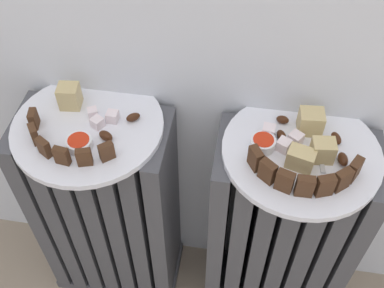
% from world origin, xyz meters
% --- Properties ---
extents(radiator_left, '(0.32, 0.17, 0.58)m').
position_xyz_m(radiator_left, '(-0.20, 0.28, 0.28)').
color(radiator_left, '#47474C').
rests_on(radiator_left, ground_plane).
extents(radiator_right, '(0.32, 0.17, 0.58)m').
position_xyz_m(radiator_right, '(0.20, 0.28, 0.28)').
color(radiator_right, '#47474C').
rests_on(radiator_right, ground_plane).
extents(plate_left, '(0.29, 0.29, 0.01)m').
position_xyz_m(plate_left, '(-0.20, 0.28, 0.58)').
color(plate_left, white).
rests_on(plate_left, radiator_left).
extents(plate_right, '(0.29, 0.29, 0.01)m').
position_xyz_m(plate_right, '(0.20, 0.28, 0.58)').
color(plate_right, white).
rests_on(plate_right, radiator_right).
extents(dark_cake_slice_left_0, '(0.02, 0.03, 0.04)m').
position_xyz_m(dark_cake_slice_left_0, '(-0.29, 0.26, 0.61)').
color(dark_cake_slice_left_0, '#472B19').
rests_on(dark_cake_slice_left_0, plate_left).
extents(dark_cake_slice_left_1, '(0.03, 0.03, 0.04)m').
position_xyz_m(dark_cake_slice_left_1, '(-0.28, 0.23, 0.61)').
color(dark_cake_slice_left_1, '#472B19').
rests_on(dark_cake_slice_left_1, plate_left).
extents(dark_cake_slice_left_2, '(0.03, 0.02, 0.04)m').
position_xyz_m(dark_cake_slice_left_2, '(-0.25, 0.20, 0.61)').
color(dark_cake_slice_left_2, '#472B19').
rests_on(dark_cake_slice_left_2, plate_left).
extents(dark_cake_slice_left_3, '(0.03, 0.02, 0.04)m').
position_xyz_m(dark_cake_slice_left_3, '(-0.21, 0.19, 0.61)').
color(dark_cake_slice_left_3, '#472B19').
rests_on(dark_cake_slice_left_3, plate_left).
extents(dark_cake_slice_left_4, '(0.03, 0.02, 0.04)m').
position_xyz_m(dark_cake_slice_left_4, '(-0.17, 0.19, 0.61)').
color(dark_cake_slice_left_4, '#472B19').
rests_on(dark_cake_slice_left_4, plate_left).
extents(dark_cake_slice_left_5, '(0.03, 0.03, 0.04)m').
position_xyz_m(dark_cake_slice_left_5, '(-0.14, 0.21, 0.61)').
color(dark_cake_slice_left_5, '#472B19').
rests_on(dark_cake_slice_left_5, plate_left).
extents(marble_cake_slice_left_0, '(0.04, 0.04, 0.05)m').
position_xyz_m(marble_cake_slice_left_0, '(-0.24, 0.32, 0.61)').
color(marble_cake_slice_left_0, tan).
rests_on(marble_cake_slice_left_0, plate_left).
extents(turkish_delight_left_0, '(0.02, 0.02, 0.02)m').
position_xyz_m(turkish_delight_left_0, '(-0.15, 0.30, 0.60)').
color(turkish_delight_left_0, white).
rests_on(turkish_delight_left_0, plate_left).
extents(turkish_delight_left_1, '(0.03, 0.03, 0.02)m').
position_xyz_m(turkish_delight_left_1, '(-0.18, 0.28, 0.60)').
color(turkish_delight_left_1, white).
rests_on(turkish_delight_left_1, plate_left).
extents(turkish_delight_left_2, '(0.02, 0.02, 0.02)m').
position_xyz_m(turkish_delight_left_2, '(-0.19, 0.30, 0.60)').
color(turkish_delight_left_2, white).
rests_on(turkish_delight_left_2, plate_left).
extents(medjool_date_left_0, '(0.03, 0.03, 0.02)m').
position_xyz_m(medjool_date_left_0, '(-0.15, 0.25, 0.60)').
color(medjool_date_left_0, '#3D1E0F').
rests_on(medjool_date_left_0, plate_left).
extents(medjool_date_left_1, '(0.03, 0.03, 0.02)m').
position_xyz_m(medjool_date_left_1, '(-0.12, 0.30, 0.60)').
color(medjool_date_left_1, '#3D1E0F').
rests_on(medjool_date_left_1, plate_left).
extents(jam_bowl_left, '(0.05, 0.05, 0.02)m').
position_xyz_m(jam_bowl_left, '(-0.20, 0.22, 0.60)').
color(jam_bowl_left, white).
rests_on(jam_bowl_left, plate_left).
extents(dark_cake_slice_right_0, '(0.03, 0.03, 0.04)m').
position_xyz_m(dark_cake_slice_right_0, '(0.12, 0.23, 0.61)').
color(dark_cake_slice_right_0, '#472B19').
rests_on(dark_cake_slice_right_0, plate_right).
extents(dark_cake_slice_right_1, '(0.03, 0.03, 0.04)m').
position_xyz_m(dark_cake_slice_right_1, '(0.14, 0.21, 0.61)').
color(dark_cake_slice_right_1, '#472B19').
rests_on(dark_cake_slice_right_1, plate_right).
extents(dark_cake_slice_right_2, '(0.03, 0.02, 0.04)m').
position_xyz_m(dark_cake_slice_right_2, '(0.17, 0.19, 0.61)').
color(dark_cake_slice_right_2, '#472B19').
rests_on(dark_cake_slice_right_2, plate_right).
extents(dark_cake_slice_right_3, '(0.03, 0.02, 0.04)m').
position_xyz_m(dark_cake_slice_right_3, '(0.20, 0.18, 0.61)').
color(dark_cake_slice_right_3, '#472B19').
rests_on(dark_cake_slice_right_3, plate_right).
extents(dark_cake_slice_right_4, '(0.03, 0.02, 0.04)m').
position_xyz_m(dark_cake_slice_right_4, '(0.23, 0.19, 0.61)').
color(dark_cake_slice_right_4, '#472B19').
rests_on(dark_cake_slice_right_4, plate_right).
extents(dark_cake_slice_right_5, '(0.03, 0.03, 0.04)m').
position_xyz_m(dark_cake_slice_right_5, '(0.26, 0.21, 0.61)').
color(dark_cake_slice_right_5, '#472B19').
rests_on(dark_cake_slice_right_5, plate_right).
extents(dark_cake_slice_right_6, '(0.03, 0.03, 0.04)m').
position_xyz_m(dark_cake_slice_right_6, '(0.28, 0.23, 0.61)').
color(dark_cake_slice_right_6, '#472B19').
rests_on(dark_cake_slice_right_6, plate_right).
extents(marble_cake_slice_right_0, '(0.05, 0.04, 0.04)m').
position_xyz_m(marble_cake_slice_right_0, '(0.21, 0.33, 0.61)').
color(marble_cake_slice_right_0, tan).
rests_on(marble_cake_slice_right_0, plate_right).
extents(marble_cake_slice_right_1, '(0.05, 0.04, 0.04)m').
position_xyz_m(marble_cake_slice_right_1, '(0.19, 0.24, 0.61)').
color(marble_cake_slice_right_1, tan).
rests_on(marble_cake_slice_right_1, plate_right).
extents(marble_cake_slice_right_2, '(0.04, 0.04, 0.04)m').
position_xyz_m(marble_cake_slice_right_2, '(0.23, 0.27, 0.61)').
color(marble_cake_slice_right_2, tan).
rests_on(marble_cake_slice_right_2, plate_right).
extents(turkish_delight_right_0, '(0.02, 0.02, 0.02)m').
position_xyz_m(turkish_delight_right_0, '(0.14, 0.31, 0.60)').
color(turkish_delight_right_0, white).
rests_on(turkish_delight_right_0, plate_right).
extents(turkish_delight_right_1, '(0.03, 0.03, 0.02)m').
position_xyz_m(turkish_delight_right_1, '(0.19, 0.30, 0.60)').
color(turkish_delight_right_1, white).
rests_on(turkish_delight_right_1, plate_right).
extents(turkish_delight_right_2, '(0.03, 0.03, 0.02)m').
position_xyz_m(turkish_delight_right_2, '(0.17, 0.28, 0.60)').
color(turkish_delight_right_2, white).
rests_on(turkish_delight_right_2, plate_right).
extents(medjool_date_right_0, '(0.03, 0.02, 0.02)m').
position_xyz_m(medjool_date_right_0, '(0.16, 0.34, 0.60)').
color(medjool_date_right_0, '#3D1E0F').
rests_on(medjool_date_right_0, plate_right).
extents(medjool_date_right_1, '(0.02, 0.03, 0.02)m').
position_xyz_m(medjool_date_right_1, '(0.27, 0.26, 0.60)').
color(medjool_date_right_1, '#3D1E0F').
rests_on(medjool_date_right_1, plate_right).
extents(medjool_date_right_2, '(0.02, 0.03, 0.01)m').
position_xyz_m(medjool_date_right_2, '(0.16, 0.30, 0.60)').
color(medjool_date_right_2, '#3D1E0F').
rests_on(medjool_date_right_2, plate_right).
extents(medjool_date_right_3, '(0.02, 0.03, 0.02)m').
position_xyz_m(medjool_date_right_3, '(0.26, 0.31, 0.60)').
color(medjool_date_right_3, '#3D1E0F').
rests_on(medjool_date_right_3, plate_right).
extents(jam_bowl_right, '(0.05, 0.05, 0.02)m').
position_xyz_m(jam_bowl_right, '(0.13, 0.28, 0.60)').
color(jam_bowl_right, white).
rests_on(jam_bowl_right, plate_right).
extents(fork, '(0.02, 0.09, 0.00)m').
position_xyz_m(fork, '(0.23, 0.29, 0.59)').
color(fork, '#B7B7BC').
rests_on(fork, plate_right).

